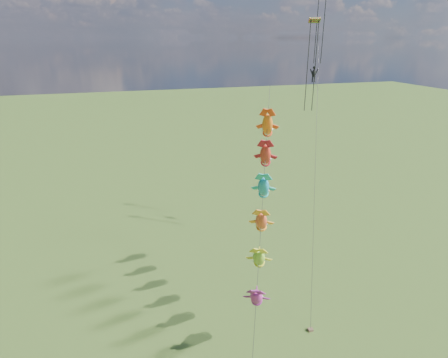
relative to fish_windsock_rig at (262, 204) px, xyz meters
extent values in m
cylinder|color=black|center=(-0.39, -0.84, -1.05)|extent=(6.73, 14.36, 17.91)
ellipsoid|color=#D83393|center=(-1.86, -3.99, -4.98)|extent=(1.76, 2.47, 2.48)
ellipsoid|color=green|center=(-1.11, -2.39, -2.98)|extent=(1.76, 2.47, 2.48)
ellipsoid|color=red|center=(-0.37, -0.78, -0.98)|extent=(1.76, 2.47, 2.48)
ellipsoid|color=blue|center=(0.38, 0.82, 1.03)|extent=(1.76, 2.47, 2.48)
ellipsoid|color=#E54419|center=(1.13, 2.43, 3.03)|extent=(1.76, 2.47, 2.48)
ellipsoid|color=orange|center=(1.88, 4.03, 5.03)|extent=(1.76, 2.47, 2.48)
cube|color=#503929|center=(3.26, -3.01, -10.03)|extent=(0.40, 0.30, 0.22)
cylinder|color=black|center=(6.97, 4.67, 1.07)|extent=(7.46, 15.40, 22.15)
cube|color=green|center=(8.69, 9.90, 13.13)|extent=(1.15, 0.96, 0.49)
cylinder|color=black|center=(8.31, 9.90, 8.89)|extent=(0.08, 0.08, 8.47)
cylinder|color=black|center=(9.06, 9.90, 8.89)|extent=(0.08, 0.08, 8.47)
cylinder|color=black|center=(10.33, 12.35, 12.69)|extent=(0.08, 0.08, 7.46)
cylinder|color=black|center=(11.04, 12.35, 12.69)|extent=(0.08, 0.08, 7.46)
camera|label=1|loc=(-10.02, -23.53, 11.60)|focal=30.00mm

